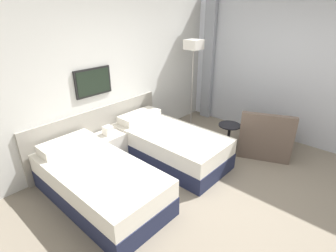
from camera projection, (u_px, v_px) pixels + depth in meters
name	position (u px, v px, depth m)	size (l,w,h in m)	color
ground_plane	(225.00, 194.00, 3.70)	(16.00, 16.00, 0.00)	slate
wall_headboard	(116.00, 77.00, 4.51)	(10.00, 0.10, 2.70)	silver
wall_window	(300.00, 72.00, 4.72)	(0.21, 4.73, 2.70)	white
bed_near_door	(99.00, 182.00, 3.51)	(0.98, 1.95, 0.66)	#1E233D
bed_near_window	(169.00, 144.00, 4.47)	(0.98, 1.95, 0.66)	#1E233D
nightstand	(110.00, 147.00, 4.43)	(0.45, 0.42, 0.63)	beige
floor_lamp	(193.00, 52.00, 5.13)	(0.30, 0.30, 1.84)	#9E9993
side_table	(229.00, 133.00, 4.65)	(0.39, 0.39, 0.53)	black
armchair	(264.00, 137.00, 4.71)	(1.10, 1.12, 0.83)	brown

